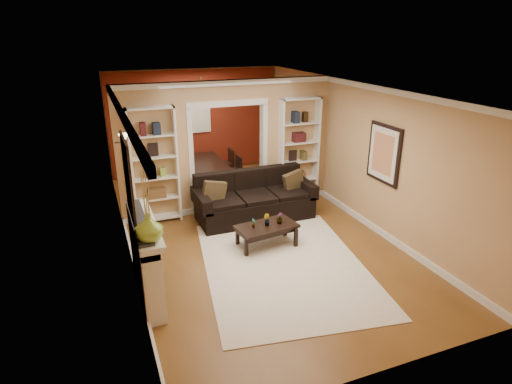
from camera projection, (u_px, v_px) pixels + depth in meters
name	position (u px, v px, depth m)	size (l,w,h in m)	color
floor	(249.00, 229.00, 8.29)	(8.00, 8.00, 0.00)	brown
ceiling	(248.00, 87.00, 7.32)	(8.00, 8.00, 0.00)	white
wall_back	(195.00, 121.00, 11.29)	(8.00, 8.00, 0.00)	tan
wall_front	(385.00, 270.00, 4.33)	(8.00, 8.00, 0.00)	tan
wall_left	(120.00, 177.00, 7.04)	(8.00, 8.00, 0.00)	tan
wall_right	(353.00, 151.00, 8.57)	(8.00, 8.00, 0.00)	tan
partition_wall	(228.00, 147.00, 8.85)	(4.50, 0.15, 2.70)	tan
red_back_panel	(196.00, 123.00, 11.27)	(4.44, 0.04, 2.64)	maroon
dining_window	(196.00, 114.00, 11.15)	(0.78, 0.03, 0.98)	#8CA5CC
area_rug	(284.00, 265.00, 7.02)	(2.54, 3.55, 0.01)	white
sofa	(255.00, 197.00, 8.62)	(2.40, 1.04, 0.94)	black
pillow_left	(214.00, 193.00, 8.23)	(0.45, 0.13, 0.45)	brown
pillow_right	(293.00, 182.00, 8.82)	(0.42, 0.12, 0.42)	brown
coffee_table	(267.00, 235.00, 7.59)	(1.06, 0.57, 0.40)	black
plant_left	(254.00, 223.00, 7.40)	(0.09, 0.06, 0.17)	#336626
plant_center	(267.00, 220.00, 7.48)	(0.12, 0.09, 0.21)	#336626
plant_right	(280.00, 218.00, 7.57)	(0.11, 0.11, 0.20)	#336626
bookshelf_left	(154.00, 166.00, 8.25)	(0.90, 0.30, 2.30)	white
bookshelf_right	(298.00, 151.00, 9.30)	(0.90, 0.30, 2.30)	white
fireplace	(147.00, 259.00, 6.07)	(0.32, 1.70, 1.16)	white
vase	(149.00, 228.00, 5.26)	(0.35, 0.35, 0.37)	#88AE38
mirror	(128.00, 179.00, 5.58)	(0.03, 0.95, 1.10)	silver
wall_sconce	(120.00, 140.00, 7.38)	(0.18, 0.18, 0.22)	#FFE0A5
framed_art	(384.00, 154.00, 7.62)	(0.04, 0.85, 1.05)	black
dining_table	(206.00, 174.00, 10.51)	(0.97, 1.73, 0.61)	black
dining_chair_nw	(186.00, 173.00, 10.00)	(0.47, 0.47, 0.94)	black
dining_chair_ne	(231.00, 171.00, 10.40)	(0.39, 0.39, 0.79)	black
dining_chair_sw	(181.00, 169.00, 10.55)	(0.39, 0.39, 0.78)	black
dining_chair_se	(223.00, 164.00, 10.92)	(0.39, 0.39, 0.80)	black
chandelier	(207.00, 103.00, 9.92)	(0.50, 0.50, 0.30)	#302616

